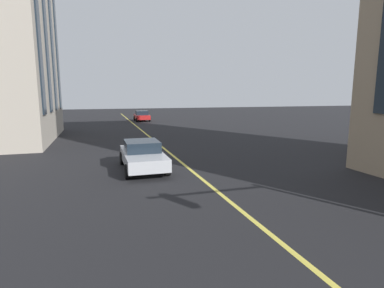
% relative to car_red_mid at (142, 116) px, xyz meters
% --- Properties ---
extents(lane_centre_line, '(80.00, 0.16, 0.01)m').
position_rel_car_red_mid_xyz_m(lane_centre_line, '(-22.92, 1.53, -0.70)').
color(lane_centre_line, '#D8C64C').
rests_on(lane_centre_line, ground_plane).
extents(car_red_mid, '(3.90, 1.89, 1.40)m').
position_rel_car_red_mid_xyz_m(car_red_mid, '(0.00, 0.00, 0.00)').
color(car_red_mid, '#B21E1E').
rests_on(car_red_mid, ground_plane).
extents(car_silver_oncoming, '(4.40, 1.95, 1.37)m').
position_rel_car_red_mid_xyz_m(car_silver_oncoming, '(-26.73, 3.69, 0.00)').
color(car_silver_oncoming, '#B7BABF').
rests_on(car_silver_oncoming, ground_plane).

